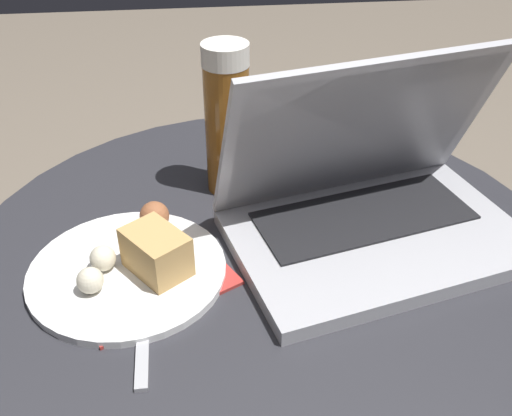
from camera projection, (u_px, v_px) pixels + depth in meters
The scene contains 6 objects.
table at pixel (265, 332), 0.77m from camera, with size 0.70×0.70×0.58m.
napkin at pixel (151, 282), 0.64m from camera, with size 0.20×0.18×0.00m.
laptop at pixel (370, 202), 0.69m from camera, with size 0.37×0.29×0.22m.
beer_glass at pixel (227, 120), 0.75m from camera, with size 0.06×0.06×0.20m.
snack_plate at pixel (134, 263), 0.65m from camera, with size 0.21×0.21×0.06m.
fork at pixel (144, 302), 0.62m from camera, with size 0.02×0.19×0.00m.
Camera 1 is at (-0.07, -0.54, 1.01)m, focal length 42.00 mm.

